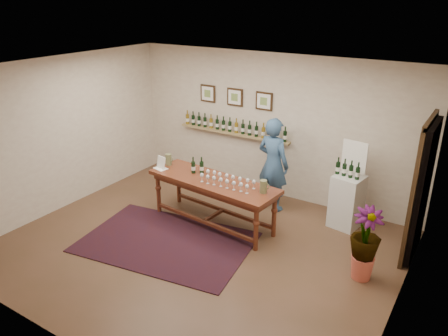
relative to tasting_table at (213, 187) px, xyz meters
The scene contains 14 objects.
ground 1.09m from the tasting_table, 74.65° to the right, with size 6.00×6.00×0.00m, color #4F3823.
room_shell 2.59m from the tasting_table, 24.64° to the left, with size 6.00×6.00×6.00m.
rug 1.22m from the tasting_table, 107.48° to the right, with size 2.70×1.80×0.01m, color #45150C.
tasting_table is the anchor object (origin of this frame).
table_glasses 0.39m from the tasting_table, 10.95° to the right, with size 1.18×0.27×0.16m, color silver, non-canonical shape.
table_bottles 0.50m from the tasting_table, 164.43° to the left, with size 0.29×0.16×0.31m, color black, non-canonical shape.
pitcher_left 1.12m from the tasting_table, behind, with size 0.13×0.13×0.21m, color #64663F, non-canonical shape.
pitcher_right 0.99m from the tasting_table, ahead, with size 0.14×0.14×0.21m, color #64663F, non-canonical shape.
menu_card 1.11m from the tasting_table, behind, with size 0.24×0.18×0.22m, color white.
display_pedestal 2.32m from the tasting_table, 30.26° to the left, with size 0.47×0.47×0.94m, color silver.
pedestal_bottles 2.28m from the tasting_table, 30.01° to the left, with size 0.28×0.08×0.28m, color black, non-canonical shape.
info_sign 2.44m from the tasting_table, 33.24° to the left, with size 0.44×0.02×0.61m, color white.
potted_plant 2.68m from the tasting_table, ahead, with size 0.69×0.69×0.95m.
person 1.26m from the tasting_table, 61.77° to the left, with size 0.64×0.42×1.76m, color #33557A.
Camera 1 is at (3.59, -4.88, 3.79)m, focal length 35.00 mm.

